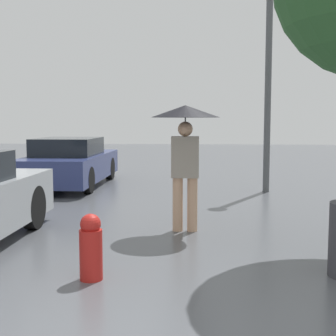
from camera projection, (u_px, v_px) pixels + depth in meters
name	position (u px, v px, depth m)	size (l,w,h in m)	color
pedestrian	(185.00, 133.00, 6.91)	(1.02, 1.02, 1.88)	tan
parked_car_farthest	(70.00, 163.00, 11.92)	(1.70, 4.18, 1.22)	navy
street_lamp	(269.00, 62.00, 10.64)	(0.37, 0.37, 4.71)	#515456
fire_hydrant	(91.00, 247.00, 4.87)	(0.24, 0.24, 0.70)	#B21E19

